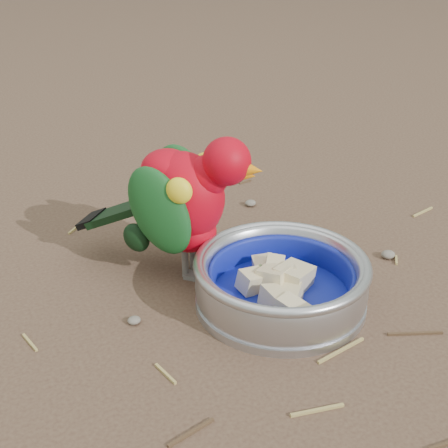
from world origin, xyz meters
TOP-DOWN VIEW (x-y plane):
  - ground at (0.00, 0.00)m, footprint 60.00×60.00m
  - food_bowl at (0.08, -0.04)m, footprint 0.20×0.20m
  - bowl_wall at (0.08, -0.04)m, footprint 0.20×0.20m
  - fruit_wedges at (0.08, -0.04)m, footprint 0.12×0.12m
  - lory_parrot at (0.01, 0.08)m, footprint 0.23×0.24m
  - ground_debris at (0.04, 0.07)m, footprint 0.90×0.80m

SIDE VIEW (x-z plane):
  - ground at x=0.00m, z-range 0.00..0.00m
  - ground_debris at x=0.04m, z-range 0.00..0.01m
  - food_bowl at x=0.08m, z-range 0.00..0.02m
  - fruit_wedges at x=0.08m, z-range 0.02..0.05m
  - bowl_wall at x=0.08m, z-range 0.02..0.06m
  - lory_parrot at x=0.01m, z-range 0.00..0.18m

